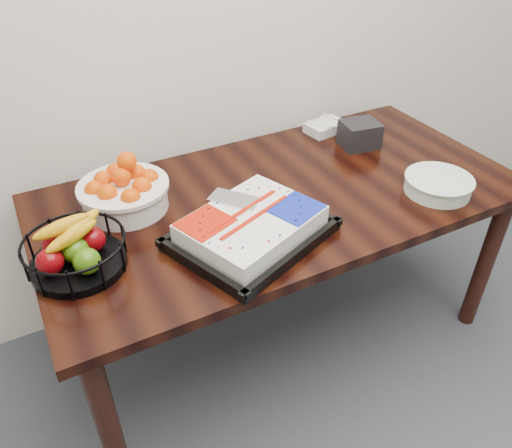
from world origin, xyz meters
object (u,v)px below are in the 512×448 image
table (281,210)px  cake_tray (252,228)px  fruit_basket (75,250)px  napkin_box (360,134)px  tangerine_bowl (123,187)px  plate_stack (438,185)px

table → cake_tray: bearing=-138.8°
fruit_basket → napkin_box: size_ratio=2.00×
napkin_box → fruit_basket: bearing=-168.7°
cake_tray → napkin_box: 0.81m
tangerine_bowl → napkin_box: (1.03, -0.00, -0.03)m
cake_tray → napkin_box: size_ratio=3.79×
tangerine_bowl → plate_stack: 1.15m
plate_stack → fruit_basket: bearing=171.5°
cake_tray → tangerine_bowl: tangerine_bowl is taller
table → fruit_basket: fruit_basket is taller
fruit_basket → table: bearing=6.2°
table → napkin_box: napkin_box is taller
table → tangerine_bowl: 0.59m
cake_tray → plate_stack: cake_tray is taller
plate_stack → napkin_box: size_ratio=1.65×
fruit_basket → tangerine_bowl: bearing=48.9°
tangerine_bowl → fruit_basket: tangerine_bowl is taller
tangerine_bowl → table: bearing=-17.1°
cake_tray → fruit_basket: 0.54m
cake_tray → plate_stack: 0.75m
tangerine_bowl → cake_tray: bearing=-50.0°
tangerine_bowl → fruit_basket: 0.33m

